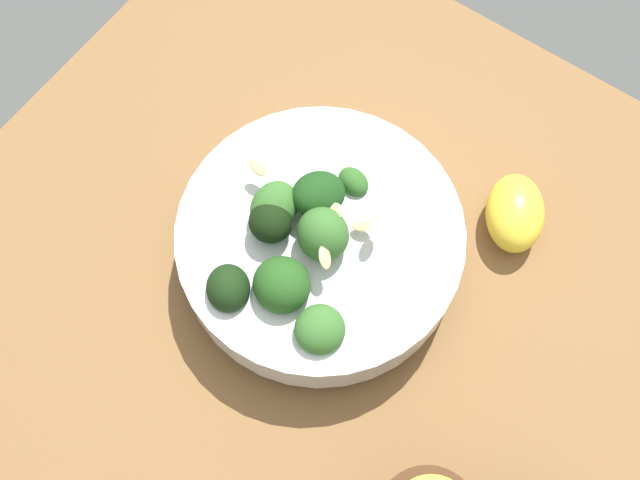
% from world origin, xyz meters
% --- Properties ---
extents(ground_plane, '(0.66, 0.66, 0.03)m').
position_xyz_m(ground_plane, '(0.00, 0.00, -0.02)').
color(ground_plane, brown).
extents(bowl_of_broccoli, '(0.23, 0.23, 0.10)m').
position_xyz_m(bowl_of_broccoli, '(-0.03, -0.02, 0.04)').
color(bowl_of_broccoli, white).
rests_on(bowl_of_broccoli, ground_plane).
extents(lemon_wedge, '(0.08, 0.08, 0.04)m').
position_xyz_m(lemon_wedge, '(-0.15, 0.09, 0.02)').
color(lemon_wedge, yellow).
rests_on(lemon_wedge, ground_plane).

